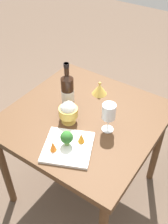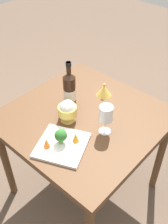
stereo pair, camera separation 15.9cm
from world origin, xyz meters
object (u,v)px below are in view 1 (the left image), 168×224
at_px(rice_bowl, 68,112).
at_px(carrot_garnish_right, 53,146).
at_px(wine_glass, 109,112).
at_px(carrot_garnish_left, 81,138).
at_px(broccoli_floret, 67,138).
at_px(rice_bowl_lid, 100,89).
at_px(wine_bottle, 68,92).
at_px(serving_plate, 68,147).

height_order(rice_bowl, carrot_garnish_right, rice_bowl).
bearing_deg(wine_glass, carrot_garnish_left, -19.19).
xyz_separation_m(broccoli_floret, carrot_garnish_left, (-0.06, 0.05, -0.02)).
distance_m(rice_bowl, carrot_garnish_right, 0.25).
bearing_deg(rice_bowl, rice_bowl_lid, 179.07).
height_order(broccoli_floret, carrot_garnish_right, broccoli_floret).
bearing_deg(rice_bowl, carrot_garnish_left, 57.28).
bearing_deg(broccoli_floret, rice_bowl_lid, -167.98).
bearing_deg(rice_bowl, wine_glass, 107.45).
bearing_deg(broccoli_floret, carrot_garnish_left, 137.94).
distance_m(rice_bowl, broccoli_floret, 0.20).
bearing_deg(carrot_garnish_left, rice_bowl, -122.72).
distance_m(rice_bowl_lid, carrot_garnish_left, 0.46).
distance_m(carrot_garnish_left, carrot_garnish_right, 0.16).
bearing_deg(wine_bottle, carrot_garnish_left, 49.52).
relative_size(rice_bowl, broccoli_floret, 1.65).
height_order(serving_plate, carrot_garnish_left, carrot_garnish_left).
relative_size(wine_glass, broccoli_floret, 2.09).
distance_m(wine_bottle, serving_plate, 0.36).
bearing_deg(rice_bowl, wine_bottle, -142.24).
bearing_deg(serving_plate, wine_glass, 157.19).
relative_size(wine_bottle, wine_glass, 1.76).
height_order(broccoli_floret, carrot_garnish_left, broccoli_floret).
bearing_deg(wine_glass, broccoli_floret, -25.87).
xyz_separation_m(carrot_garnish_left, carrot_garnish_right, (0.13, -0.09, 0.00)).
relative_size(wine_bottle, broccoli_floret, 3.67).
height_order(wine_bottle, serving_plate, wine_bottle).
relative_size(rice_bowl_lid, broccoli_floret, 1.17).
height_order(wine_glass, rice_bowl, wine_glass).
height_order(wine_bottle, rice_bowl, wine_bottle).
height_order(wine_glass, rice_bowl_lid, wine_glass).
height_order(rice_bowl, broccoli_floret, rice_bowl).
xyz_separation_m(wine_glass, rice_bowl, (0.07, -0.22, -0.05)).
bearing_deg(wine_bottle, broccoli_floret, 35.74).
xyz_separation_m(wine_glass, carrot_garnish_left, (0.17, -0.06, -0.08)).
height_order(wine_glass, carrot_garnish_left, wine_glass).
bearing_deg(carrot_garnish_left, serving_plate, -31.61).
height_order(serving_plate, carrot_garnish_right, carrot_garnish_right).
height_order(rice_bowl_lid, serving_plate, rice_bowl_lid).
bearing_deg(wine_bottle, carrot_garnish_right, 24.88).
bearing_deg(broccoli_floret, carrot_garnish_right, -24.63).
xyz_separation_m(rice_bowl, carrot_garnish_right, (0.23, 0.08, -0.03)).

